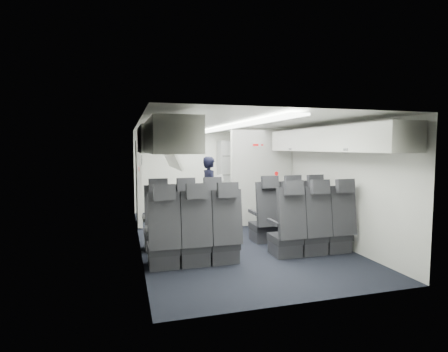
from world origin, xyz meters
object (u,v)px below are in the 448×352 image
seat_row_mid (257,234)px  flight_attendant (210,190)px  seat_row_front (238,222)px  carry_on_bag (159,144)px  galley_unit (234,176)px  boarding_door (139,182)px

seat_row_mid → flight_attendant: size_ratio=2.18×
seat_row_front → flight_attendant: size_ratio=2.18×
seat_row_mid → flight_attendant: flight_attendant is taller
flight_attendant → carry_on_bag: carry_on_bag is taller
galley_unit → carry_on_bag: size_ratio=5.03×
boarding_door → galley_unit: bearing=24.3°
galley_unit → flight_attendant: size_ratio=1.25×
seat_row_front → flight_attendant: 1.88m
boarding_door → seat_row_mid: bearing=-61.2°
seat_row_front → flight_attendant: flight_attendant is taller
seat_row_mid → galley_unit: bearing=77.1°
boarding_door → flight_attendant: 1.59m
seat_row_mid → seat_row_front: bearing=90.0°
galley_unit → boarding_door: bearing=-155.7°
boarding_door → flight_attendant: bearing=-8.8°
galley_unit → boarding_door: galley_unit is taller
carry_on_bag → flight_attendant: bearing=33.2°
seat_row_mid → boarding_door: size_ratio=1.79×
galley_unit → flight_attendant: galley_unit is taller
seat_row_front → galley_unit: bearing=73.7°
galley_unit → carry_on_bag: 3.90m
seat_row_mid → galley_unit: galley_unit is taller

